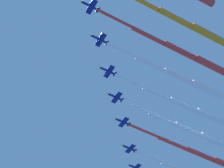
% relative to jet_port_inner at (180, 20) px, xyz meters
% --- Properties ---
extents(jet_port_inner, '(44.34, 76.45, 3.97)m').
position_rel_jet_port_inner_xyz_m(jet_port_inner, '(0.00, 0.00, 0.00)').
color(jet_port_inner, navy).
extents(jet_starboard_inner, '(43.87, 75.49, 4.09)m').
position_rel_jet_port_inner_xyz_m(jet_starboard_inner, '(6.28, -15.56, -1.63)').
color(jet_starboard_inner, navy).
extents(jet_port_mid, '(40.71, 69.15, 4.07)m').
position_rel_jet_port_inner_xyz_m(jet_port_mid, '(14.30, -27.66, -1.80)').
color(jet_port_mid, navy).
extents(jet_starboard_mid, '(41.18, 69.28, 3.98)m').
position_rel_jet_port_inner_xyz_m(jet_starboard_mid, '(19.93, -43.98, -3.22)').
color(jet_starboard_mid, navy).
extents(jet_port_outer, '(41.07, 70.72, 4.00)m').
position_rel_jet_port_inner_xyz_m(jet_port_outer, '(25.97, -61.13, -1.67)').
color(jet_port_outer, navy).
extents(jet_starboard_outer, '(46.02, 77.97, 4.08)m').
position_rel_jet_port_inner_xyz_m(jet_starboard_outer, '(28.70, -82.05, -0.96)').
color(jet_starboard_outer, navy).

